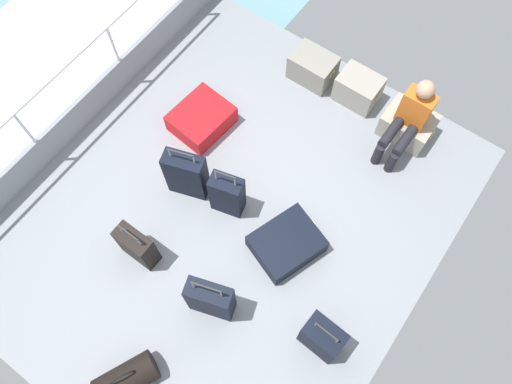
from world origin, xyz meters
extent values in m
cube|color=gray|center=(0.00, 0.00, -0.03)|extent=(4.40, 5.20, 0.06)
cube|color=gray|center=(-2.17, 0.00, 0.23)|extent=(0.06, 5.20, 0.45)
cylinder|color=silver|center=(-2.17, -0.69, 0.50)|extent=(0.04, 0.04, 1.00)
cylinder|color=silver|center=(-2.17, 0.69, 0.50)|extent=(0.04, 0.04, 1.00)
cylinder|color=silver|center=(-2.17, 0.00, 1.00)|extent=(0.04, 4.16, 0.04)
cube|color=white|center=(-3.60, 0.00, -0.34)|extent=(2.40, 7.28, 0.01)
cube|color=gray|center=(-0.30, 2.15, 0.19)|extent=(0.54, 0.40, 0.37)
torus|color=tan|center=(-0.58, 2.15, 0.26)|extent=(0.02, 0.12, 0.12)
torus|color=tan|center=(-0.02, 2.15, 0.26)|extent=(0.02, 0.12, 0.12)
cube|color=gray|center=(0.33, 2.20, 0.20)|extent=(0.51, 0.38, 0.39)
torus|color=tan|center=(0.07, 2.20, 0.27)|extent=(0.02, 0.12, 0.12)
torus|color=tan|center=(0.60, 2.20, 0.27)|extent=(0.02, 0.12, 0.12)
cube|color=#9E9989|center=(1.08, 2.11, 0.17)|extent=(0.58, 0.46, 0.34)
torus|color=tan|center=(0.78, 2.11, 0.24)|extent=(0.02, 0.12, 0.12)
torus|color=tan|center=(1.38, 2.11, 0.24)|extent=(0.02, 0.12, 0.12)
cube|color=orange|center=(1.08, 2.06, 0.58)|extent=(0.34, 0.20, 0.48)
sphere|color=tan|center=(1.08, 2.06, 0.94)|extent=(0.20, 0.20, 0.20)
cylinder|color=black|center=(1.17, 1.76, 0.38)|extent=(0.12, 0.40, 0.12)
cylinder|color=black|center=(1.17, 1.56, 0.17)|extent=(0.11, 0.11, 0.34)
cylinder|color=black|center=(0.99, 1.76, 0.38)|extent=(0.12, 0.40, 0.12)
cylinder|color=black|center=(0.99, 1.56, 0.17)|extent=(0.11, 0.11, 0.34)
cube|color=black|center=(-0.08, 0.08, 0.32)|extent=(0.40, 0.29, 0.64)
cylinder|color=#A5A8AD|center=(-0.19, 0.05, 0.73)|extent=(0.02, 0.02, 0.18)
cylinder|color=#A5A8AD|center=(0.02, 0.11, 0.73)|extent=(0.02, 0.02, 0.18)
cylinder|color=#2D2D2D|center=(-0.08, 0.08, 0.81)|extent=(0.23, 0.08, 0.02)
cube|color=white|center=(-0.11, 0.19, 0.40)|extent=(0.05, 0.02, 0.08)
cube|color=black|center=(-0.51, -0.93, 0.27)|extent=(0.41, 0.20, 0.54)
cylinder|color=#A5A8AD|center=(-0.63, -0.93, 0.61)|extent=(0.02, 0.02, 0.15)
cylinder|color=#A5A8AD|center=(-0.39, -0.93, 0.61)|extent=(0.02, 0.02, 0.15)
cylinder|color=#2D2D2D|center=(-0.51, -0.93, 0.69)|extent=(0.27, 0.02, 0.02)
cube|color=white|center=(-0.51, -0.83, 0.42)|extent=(0.05, 0.01, 0.08)
cube|color=black|center=(-0.58, 0.00, 0.35)|extent=(0.49, 0.33, 0.71)
cylinder|color=#A5A8AD|center=(-0.71, -0.04, 0.78)|extent=(0.02, 0.02, 0.15)
cylinder|color=#A5A8AD|center=(-0.45, 0.05, 0.78)|extent=(0.02, 0.02, 0.15)
cylinder|color=#2D2D2D|center=(-0.58, 0.00, 0.86)|extent=(0.28, 0.11, 0.02)
cube|color=white|center=(-0.61, 0.10, 0.52)|extent=(0.05, 0.02, 0.08)
cube|color=black|center=(0.73, 0.05, 0.12)|extent=(0.78, 0.85, 0.25)
cube|color=silver|center=(0.85, 0.39, 0.20)|extent=(0.05, 0.02, 0.08)
cube|color=black|center=(1.58, -0.58, 0.27)|extent=(0.41, 0.28, 0.54)
cylinder|color=#A5A8AD|center=(1.46, -0.58, 0.58)|extent=(0.02, 0.02, 0.09)
cylinder|color=#A5A8AD|center=(1.70, -0.59, 0.58)|extent=(0.02, 0.02, 0.09)
cylinder|color=#2D2D2D|center=(1.58, -0.58, 0.63)|extent=(0.26, 0.04, 0.02)
cube|color=white|center=(1.59, -0.45, 0.38)|extent=(0.05, 0.01, 0.08)
cube|color=red|center=(-0.99, 0.76, 0.14)|extent=(0.64, 0.73, 0.27)
cube|color=green|center=(-0.96, 1.10, 0.18)|extent=(0.05, 0.01, 0.08)
cube|color=black|center=(0.47, -0.93, 0.33)|extent=(0.50, 0.33, 0.67)
cylinder|color=#A5A8AD|center=(0.34, -0.97, 0.76)|extent=(0.02, 0.02, 0.18)
cylinder|color=#A5A8AD|center=(0.61, -0.89, 0.76)|extent=(0.02, 0.02, 0.18)
cylinder|color=#2D2D2D|center=(0.47, -0.93, 0.85)|extent=(0.29, 0.11, 0.02)
cube|color=green|center=(0.44, -0.83, 0.50)|extent=(0.05, 0.02, 0.08)
cylinder|color=black|center=(0.25, -2.00, 0.15)|extent=(0.52, 0.67, 0.30)
torus|color=black|center=(0.25, -2.00, 0.31)|extent=(0.12, 0.24, 0.26)
camera|label=1|loc=(1.47, -1.54, 5.35)|focal=35.50mm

